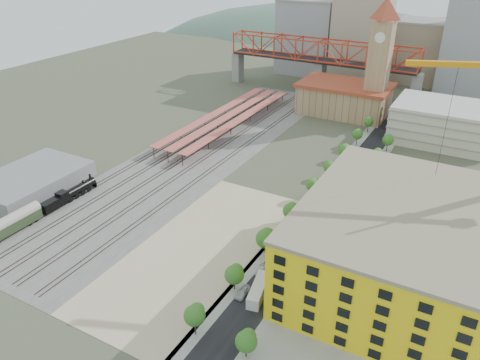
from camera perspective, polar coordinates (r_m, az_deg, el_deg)
The scene contains 32 objects.
ground at distance 137.22m, azimuth 3.78°, elevation -2.14°, with size 400.00×400.00×0.00m, color #474C38.
ballast_strip at distance 166.79m, azimuth -4.79°, elevation 3.45°, with size 36.00×165.00×0.06m, color #605E59.
dirt_lot at distance 115.77m, azimuth -4.89°, elevation -8.39°, with size 28.00×67.00×0.06m, color tan.
street_asphalt at distance 144.78m, azimuth 12.09°, elevation -1.04°, with size 12.00×170.00×0.06m, color black.
sidewalk_west at distance 146.17m, azimuth 10.05°, elevation -0.55°, with size 3.00×170.00×0.04m, color gray.
sidewalk_east at distance 143.59m, azimuth 14.17°, elevation -1.55°, with size 3.00×170.00×0.04m, color gray.
construction_pad at distance 111.43m, azimuth 20.77°, elevation -12.04°, with size 50.00×90.00×0.06m, color gray.
rail_tracks at distance 167.68m, azimuth -5.31°, elevation 3.61°, with size 26.56×160.00×0.18m.
platform_canopies at distance 189.38m, azimuth -1.50°, elevation 7.82°, with size 16.00×80.00×4.12m.
station_hall at distance 207.36m, azimuth 12.59°, elevation 9.71°, with size 38.00×24.00×13.10m.
clock_tower at distance 196.92m, azimuth 16.78°, elevation 14.95°, with size 12.00×12.00×52.00m.
parking_garage at distance 188.97m, azimuth 23.39°, elevation 6.45°, with size 34.00×26.00×14.00m, color silver.
truss_bridge at distance 231.40m, azimuth 9.85°, elevation 14.91°, with size 94.00×9.60×25.60m.
construction_building at distance 106.19m, azimuth 20.02°, elevation -7.72°, with size 44.60×50.60×18.80m.
warehouse at distance 154.41m, azimuth -24.17°, elevation -0.07°, with size 22.00×32.00×5.00m, color gray.
street_trees at distance 136.37m, azimuth 10.77°, elevation -2.81°, with size 15.40×124.40×8.00m.
skyline at distance 258.23m, azimuth 19.96°, elevation 15.92°, with size 133.00×46.00×60.00m.
distant_hills at distance 396.77m, azimuth 26.21°, elevation 2.74°, with size 647.00×264.00×227.00m.
locomotive at distance 143.49m, azimuth -19.91°, elevation -1.59°, with size 2.66×20.54×5.13m.
coach at distance 133.08m, azimuth -26.18°, elevation -4.82°, with size 2.95×17.11×5.37m.
site_trailer_a at distance 101.61m, azimuth 2.28°, elevation -13.27°, with size 2.66×10.12×2.77m, color silver.
site_trailer_b at distance 109.63m, azimuth 4.99°, elevation -9.91°, with size 2.49×9.45×2.59m, color silver.
site_trailer_c at distance 116.30m, azimuth 6.83°, elevation -7.57°, with size 2.43×9.24×2.53m, color silver.
site_trailer_d at distance 126.02m, azimuth 9.04°, elevation -4.67°, with size 2.57×9.76×2.67m, color silver.
car_0 at distance 101.95m, azimuth 0.30°, elevation -13.52°, with size 1.87×4.65×1.58m, color silver.
car_1 at distance 108.06m, azimuth 2.59°, elevation -10.87°, with size 1.43×4.10×1.35m, color #939498.
car_2 at distance 131.68m, azimuth 8.67°, elevation -3.44°, with size 2.35×5.09×1.42m, color black.
car_3 at distance 159.12m, azimuth 12.91°, elevation 1.84°, with size 1.94×4.76×1.38m, color navy.
car_4 at distance 107.80m, azimuth 6.06°, elevation -11.11°, with size 1.67×4.15×1.41m, color silver.
car_5 at distance 124.51m, azimuth 10.09°, elevation -5.54°, with size 1.49×4.28×1.41m, color #99989D.
car_6 at distance 147.25m, azimuth 13.71°, elevation -0.42°, with size 2.38×5.17×1.44m, color black.
car_7 at distance 151.73m, azimuth 14.28°, elevation 0.39°, with size 2.10×5.17×1.50m, color navy.
Camera 1 is at (49.95, -108.42, 67.67)m, focal length 35.00 mm.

